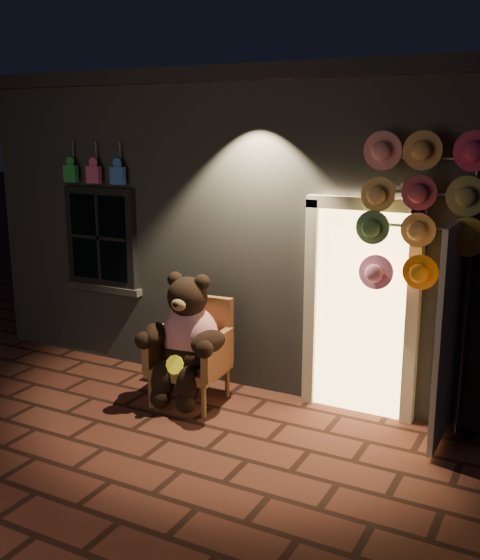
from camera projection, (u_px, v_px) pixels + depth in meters
The scene contains 5 objects.
ground at pixel (168, 439), 6.11m from camera, with size 60.00×60.00×0.00m, color #532A1F.
shop_building at pixel (325, 208), 9.14m from camera, with size 7.30×5.95×3.51m.
wicker_armchair at pixel (193, 350), 6.91m from camera, with size 0.80×0.73×1.09m.
teddy_bear at pixel (186, 339), 6.74m from camera, with size 0.98×0.79×1.35m.
hat_rack at pixel (438, 208), 5.77m from camera, with size 1.59×0.22×2.80m.
Camera 1 is at (3.22, -4.64, 2.86)m, focal length 42.00 mm.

